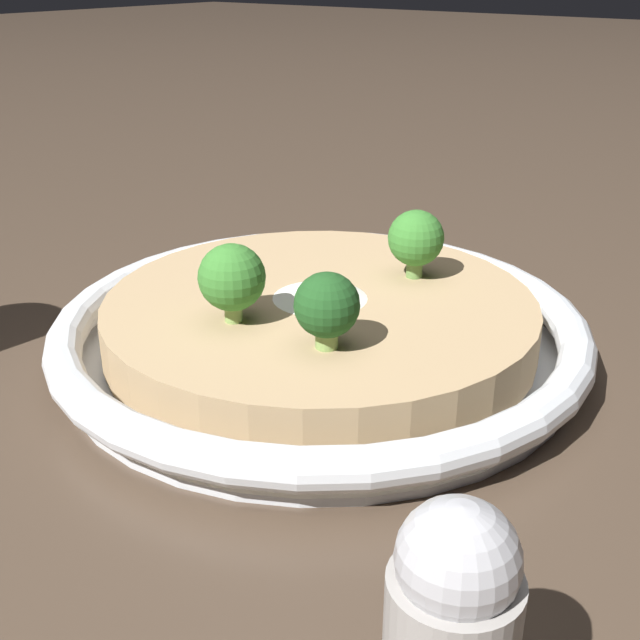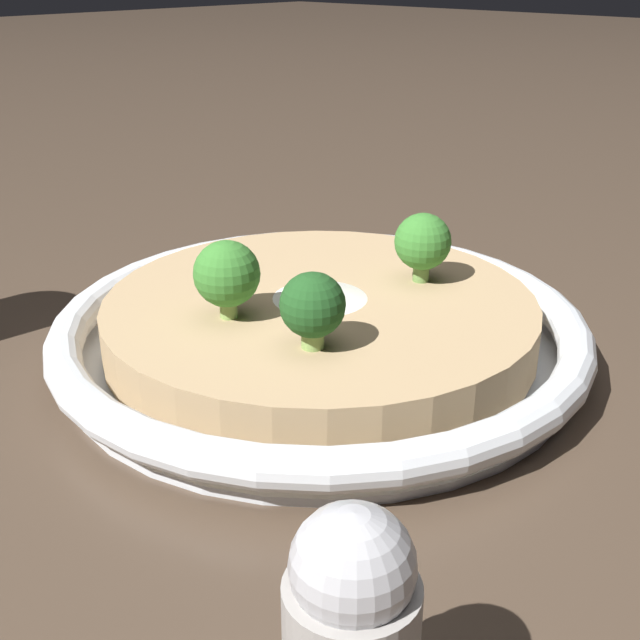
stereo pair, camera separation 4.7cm
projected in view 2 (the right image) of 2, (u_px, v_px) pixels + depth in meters
name	position (u px, v px, depth m)	size (l,w,h in m)	color
ground_plane	(320.00, 356.00, 0.48)	(6.00, 6.00, 0.00)	#47382B
risotto_bowl	(320.00, 328.00, 0.47)	(0.31, 0.31, 0.04)	silver
cheese_sprinkle	(321.00, 288.00, 0.47)	(0.06, 0.06, 0.01)	white
broccoli_front_left	(423.00, 243.00, 0.48)	(0.03, 0.03, 0.04)	#668E47
broccoli_back	(227.00, 275.00, 0.43)	(0.04, 0.04, 0.04)	#84A856
broccoli_back_left	(313.00, 307.00, 0.40)	(0.03, 0.03, 0.04)	#84A856
pepper_shaker	(351.00, 640.00, 0.22)	(0.04, 0.04, 0.09)	#9E9993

